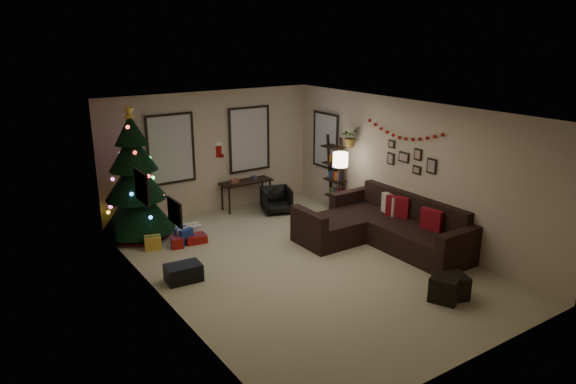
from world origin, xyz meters
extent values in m
plane|color=#B4AD88|center=(0.00, 0.00, 0.00)|extent=(7.00, 7.00, 0.00)
plane|color=white|center=(0.00, 0.00, 2.70)|extent=(7.00, 7.00, 0.00)
plane|color=beige|center=(0.00, 3.50, 1.35)|extent=(5.00, 0.00, 5.00)
plane|color=beige|center=(0.00, -3.50, 1.35)|extent=(5.00, 0.00, 5.00)
plane|color=beige|center=(-2.50, 0.00, 1.35)|extent=(0.00, 7.00, 7.00)
plane|color=beige|center=(2.50, 0.00, 1.35)|extent=(0.00, 7.00, 7.00)
cube|color=#728CB2|center=(-0.95, 3.47, 1.55)|extent=(0.94, 0.02, 1.35)
cube|color=beige|center=(-0.95, 3.47, 1.55)|extent=(0.94, 0.03, 1.35)
cube|color=#728CB2|center=(0.95, 3.47, 1.55)|extent=(0.94, 0.02, 1.35)
cube|color=beige|center=(0.95, 3.47, 1.55)|extent=(0.94, 0.03, 1.35)
cube|color=#728CB2|center=(2.47, 2.55, 1.50)|extent=(0.05, 0.27, 1.17)
cube|color=beige|center=(2.47, 2.55, 1.50)|extent=(0.05, 0.45, 1.17)
cylinder|color=black|center=(-1.93, 2.91, 0.16)|extent=(0.10, 0.10, 0.31)
cone|color=black|center=(-1.93, 2.91, 0.63)|extent=(1.43, 1.43, 1.00)
cone|color=black|center=(-1.93, 2.91, 1.21)|extent=(1.17, 1.17, 0.84)
cone|color=black|center=(-1.93, 2.91, 1.73)|extent=(0.92, 0.92, 0.73)
cone|color=black|center=(-1.93, 2.91, 2.15)|extent=(0.63, 0.63, 0.58)
cylinder|color=maroon|center=(-1.93, 2.91, 0.02)|extent=(1.15, 1.15, 0.04)
cube|color=maroon|center=(-1.15, 1.95, 0.07)|extent=(0.40, 0.30, 0.15)
cube|color=gold|center=(-1.95, 2.10, 0.12)|extent=(0.30, 0.22, 0.25)
cube|color=navy|center=(-1.35, 2.05, 0.15)|extent=(0.28, 0.25, 0.30)
cube|color=#14591E|center=(-2.05, 2.55, 0.14)|extent=(0.26, 0.26, 0.28)
cube|color=silver|center=(-1.05, 2.35, 0.11)|extent=(0.35, 0.28, 0.22)
cube|color=maroon|center=(-1.55, 1.90, 0.10)|extent=(0.22, 0.22, 0.20)
cube|color=black|center=(2.03, -0.29, 0.23)|extent=(0.98, 2.62, 0.46)
cube|color=black|center=(2.42, -0.29, 0.69)|extent=(0.20, 2.62, 0.46)
cube|color=black|center=(2.03, -1.70, 0.36)|extent=(0.98, 0.20, 0.72)
cube|color=black|center=(2.03, 1.12, 0.36)|extent=(0.98, 0.20, 0.72)
cube|color=black|center=(1.08, 0.52, 0.23)|extent=(0.93, 0.98, 0.46)
cube|color=black|center=(0.52, 0.52, 0.36)|extent=(0.18, 0.98, 0.72)
cube|color=maroon|center=(2.21, -0.92, 0.64)|extent=(0.18, 0.43, 0.41)
cube|color=maroon|center=(2.21, -0.08, 0.64)|extent=(0.29, 0.47, 0.46)
cube|color=beige|center=(2.21, 0.14, 0.63)|extent=(0.21, 0.45, 0.43)
cube|color=black|center=(1.03, -2.29, 0.19)|extent=(0.54, 0.54, 0.39)
cube|color=black|center=(1.20, -2.30, 0.19)|extent=(0.50, 0.50, 0.37)
cube|color=black|center=(0.71, 3.22, 0.63)|extent=(1.21, 0.43, 0.04)
cylinder|color=black|center=(0.17, 3.05, 0.30)|extent=(0.04, 0.04, 0.61)
cylinder|color=black|center=(0.17, 3.39, 0.30)|extent=(0.04, 0.04, 0.61)
cylinder|color=black|center=(1.24, 3.05, 0.30)|extent=(0.04, 0.04, 0.61)
cylinder|color=black|center=(1.24, 3.39, 0.30)|extent=(0.04, 0.04, 0.61)
imported|color=black|center=(1.11, 2.57, 0.29)|extent=(0.71, 0.69, 0.59)
cube|color=black|center=(2.32, 1.74, 0.86)|extent=(0.05, 0.05, 1.73)
cube|color=black|center=(2.32, 2.20, 0.86)|extent=(0.05, 0.05, 1.73)
cube|color=black|center=(2.29, 1.97, 0.34)|extent=(0.30, 0.48, 0.03)
cube|color=black|center=(2.29, 1.97, 0.72)|extent=(0.30, 0.48, 0.03)
cube|color=black|center=(2.29, 1.97, 1.10)|extent=(0.30, 0.48, 0.03)
cube|color=black|center=(2.29, 1.97, 1.49)|extent=(0.30, 0.48, 0.03)
imported|color=#4C4C4C|center=(2.30, 1.50, 1.84)|extent=(0.62, 0.59, 0.55)
cylinder|color=black|center=(1.95, 1.38, 0.01)|extent=(0.26, 0.26, 0.03)
cylinder|color=black|center=(1.95, 1.38, 0.66)|extent=(0.03, 0.03, 1.25)
cylinder|color=white|center=(1.95, 1.38, 1.35)|extent=(0.32, 0.32, 0.30)
cube|color=black|center=(-2.48, 0.84, 1.61)|extent=(0.04, 0.60, 0.50)
cube|color=tan|center=(-2.48, 0.84, 1.61)|extent=(0.01, 0.54, 0.45)
cube|color=black|center=(-2.48, -0.49, 1.58)|extent=(0.04, 0.45, 0.35)
cube|color=beige|center=(-2.48, -0.49, 1.58)|extent=(0.01, 0.41, 0.31)
cube|color=black|center=(2.48, -0.60, 1.55)|extent=(0.03, 0.22, 0.28)
cube|color=black|center=(2.48, -0.25, 1.70)|extent=(0.03, 0.18, 0.22)
cube|color=black|center=(2.48, -0.25, 1.40)|extent=(0.03, 0.20, 0.16)
cube|color=black|center=(2.48, 0.10, 1.58)|extent=(0.03, 0.26, 0.20)
cube|color=black|center=(2.48, 0.45, 1.48)|extent=(0.03, 0.18, 0.24)
cube|color=black|center=(2.48, 0.45, 1.78)|extent=(0.03, 0.16, 0.16)
cube|color=#990F0C|center=(-0.15, 3.55, 1.46)|extent=(0.14, 0.04, 0.30)
cube|color=white|center=(-0.15, 3.55, 1.61)|extent=(0.16, 0.05, 0.08)
cube|color=#990F0C|center=(-0.08, 3.55, 1.33)|extent=(0.10, 0.04, 0.08)
cube|color=#990F0C|center=(0.18, 3.51, 1.37)|extent=(0.14, 0.04, 0.30)
cube|color=white|center=(0.18, 3.51, 1.52)|extent=(0.16, 0.05, 0.08)
cube|color=#990F0C|center=(0.25, 3.51, 1.24)|extent=(0.10, 0.04, 0.08)
cube|color=black|center=(-2.00, 0.53, 0.14)|extent=(0.60, 0.43, 0.29)
camera|label=1|loc=(-4.99, -6.98, 3.93)|focal=33.09mm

